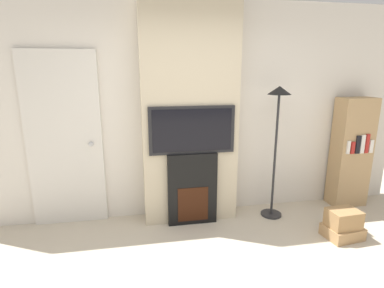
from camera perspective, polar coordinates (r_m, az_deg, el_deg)
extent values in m
cube|color=silver|center=(3.82, -0.92, 6.10)|extent=(6.00, 0.06, 2.70)
cube|color=beige|center=(3.64, -0.44, 5.72)|extent=(1.16, 0.31, 2.70)
cube|color=black|center=(3.73, 0.00, -8.45)|extent=(0.60, 0.14, 0.90)
cube|color=#33160A|center=(3.73, 0.21, -11.43)|extent=(0.37, 0.01, 0.43)
cube|color=black|center=(3.51, 0.00, 2.69)|extent=(1.02, 0.06, 0.57)
cube|color=black|center=(3.48, 0.10, 2.59)|extent=(0.94, 0.01, 0.50)
cylinder|color=#262628|center=(4.21, 14.81, -12.77)|extent=(0.27, 0.27, 0.03)
cylinder|color=#262628|center=(3.92, 15.52, -2.35)|extent=(0.03, 0.03, 1.56)
cone|color=black|center=(3.78, 16.33, 9.79)|extent=(0.28, 0.28, 0.10)
cube|color=tan|center=(3.96, 26.70, -14.69)|extent=(0.43, 0.35, 0.14)
cube|color=#A37A4C|center=(3.88, 26.89, -12.53)|extent=(0.35, 0.27, 0.20)
cube|color=tan|center=(4.69, 28.02, -1.45)|extent=(0.49, 0.28, 1.51)
cube|color=white|center=(4.45, 27.63, -0.58)|extent=(0.04, 0.02, 0.18)
cube|color=#B22823|center=(4.49, 28.31, -0.65)|extent=(0.05, 0.02, 0.16)
cube|color=black|center=(4.53, 29.05, -0.11)|extent=(0.06, 0.02, 0.24)
cube|color=white|center=(4.57, 29.73, -0.02)|extent=(0.06, 0.02, 0.25)
cube|color=#B22823|center=(4.61, 30.39, 0.06)|extent=(0.05, 0.02, 0.26)
cube|color=white|center=(4.67, 30.97, -0.38)|extent=(0.05, 0.02, 0.18)
cube|color=silver|center=(3.86, -23.10, 0.54)|extent=(0.87, 0.04, 2.10)
sphere|color=silver|center=(3.78, -18.67, -0.01)|extent=(0.06, 0.06, 0.06)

